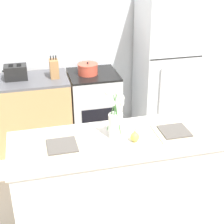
# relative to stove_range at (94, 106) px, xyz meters

# --- Properties ---
(ground_plane) EXTENTS (10.00, 10.00, 0.00)m
(ground_plane) POSITION_rel_stove_range_xyz_m (-0.10, -1.60, -0.44)
(ground_plane) COLOR beige
(back_wall) EXTENTS (5.20, 0.08, 2.70)m
(back_wall) POSITION_rel_stove_range_xyz_m (-0.10, 0.40, 0.91)
(back_wall) COLOR silver
(back_wall) RESTS_ON ground_plane
(kitchen_island) EXTENTS (1.80, 0.66, 0.89)m
(kitchen_island) POSITION_rel_stove_range_xyz_m (-0.10, -1.60, 0.01)
(kitchen_island) COLOR silver
(kitchen_island) RESTS_ON ground_plane
(back_counter) EXTENTS (1.68, 0.60, 0.88)m
(back_counter) POSITION_rel_stove_range_xyz_m (-1.16, 0.00, 0.00)
(back_counter) COLOR tan
(back_counter) RESTS_ON ground_plane
(stove_range) EXTENTS (0.60, 0.61, 0.88)m
(stove_range) POSITION_rel_stove_range_xyz_m (0.00, 0.00, 0.00)
(stove_range) COLOR #B2B5B7
(stove_range) RESTS_ON ground_plane
(refrigerator) EXTENTS (0.68, 0.67, 1.79)m
(refrigerator) POSITION_rel_stove_range_xyz_m (0.95, 0.00, 0.45)
(refrigerator) COLOR silver
(refrigerator) RESTS_ON ground_plane
(flower_vase) EXTENTS (0.15, 0.19, 0.43)m
(flower_vase) POSITION_rel_stove_range_xyz_m (-0.12, -1.57, 0.59)
(flower_vase) COLOR silver
(flower_vase) RESTS_ON kitchen_island
(pear_figurine) EXTENTS (0.07, 0.07, 0.12)m
(pear_figurine) POSITION_rel_stove_range_xyz_m (0.01, -1.68, 0.50)
(pear_figurine) COLOR #E5CC4C
(pear_figurine) RESTS_ON kitchen_island
(plate_setting_left) EXTENTS (0.33, 0.33, 0.02)m
(plate_setting_left) POSITION_rel_stove_range_xyz_m (-0.57, -1.63, 0.46)
(plate_setting_left) COLOR beige
(plate_setting_left) RESTS_ON kitchen_island
(plate_setting_right) EXTENTS (0.33, 0.33, 0.02)m
(plate_setting_right) POSITION_rel_stove_range_xyz_m (0.37, -1.63, 0.46)
(plate_setting_right) COLOR beige
(plate_setting_right) RESTS_ON kitchen_island
(toaster) EXTENTS (0.28, 0.18, 0.17)m
(toaster) POSITION_rel_stove_range_xyz_m (-0.92, 0.03, 0.53)
(toaster) COLOR black
(toaster) RESTS_ON back_counter
(cooking_pot) EXTENTS (0.25, 0.25, 0.16)m
(cooking_pot) POSITION_rel_stove_range_xyz_m (-0.07, -0.01, 0.51)
(cooking_pot) COLOR #CC4C38
(cooking_pot) RESTS_ON stove_range
(knife_block) EXTENTS (0.10, 0.14, 0.27)m
(knife_block) POSITION_rel_stove_range_xyz_m (-0.47, -0.02, 0.55)
(knife_block) COLOR #A37547
(knife_block) RESTS_ON back_counter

